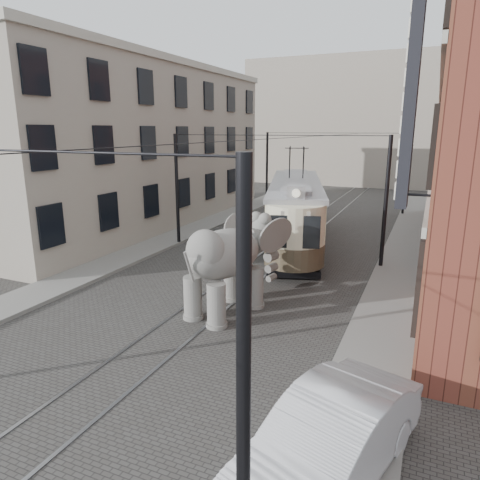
% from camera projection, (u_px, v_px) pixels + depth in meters
% --- Properties ---
extents(ground, '(120.00, 120.00, 0.00)m').
position_uv_depth(ground, '(222.00, 295.00, 16.85)').
color(ground, '#3D3B39').
extents(tram_rails, '(1.54, 80.00, 0.02)m').
position_uv_depth(tram_rails, '(222.00, 295.00, 16.85)').
color(tram_rails, slate).
rests_on(tram_rails, ground).
extents(sidewalk_right, '(2.00, 60.00, 0.15)m').
position_uv_depth(sidewalk_right, '(384.00, 320.00, 14.49)').
color(sidewalk_right, slate).
rests_on(sidewalk_right, ground).
extents(sidewalk_left, '(2.00, 60.00, 0.15)m').
position_uv_depth(sidewalk_left, '(90.00, 272.00, 19.37)').
color(sidewalk_left, slate).
rests_on(sidewalk_left, ground).
extents(stucco_building, '(7.00, 24.00, 10.00)m').
position_uv_depth(stucco_building, '(138.00, 148.00, 28.78)').
color(stucco_building, gray).
rests_on(stucco_building, ground).
extents(distant_block, '(28.00, 10.00, 14.00)m').
position_uv_depth(distant_block, '(373.00, 122.00, 50.62)').
color(distant_block, gray).
rests_on(distant_block, ground).
extents(catenary, '(11.00, 30.20, 6.00)m').
position_uv_depth(catenary, '(264.00, 200.00, 20.63)').
color(catenary, black).
rests_on(catenary, ground).
extents(tram, '(6.45, 13.55, 5.29)m').
position_uv_depth(tram, '(295.00, 196.00, 24.21)').
color(tram, beige).
rests_on(tram, ground).
extents(elephant, '(4.21, 5.95, 3.29)m').
position_uv_depth(elephant, '(225.00, 267.00, 14.91)').
color(elephant, slate).
rests_on(elephant, ground).
extents(parked_car, '(3.02, 5.18, 1.61)m').
position_uv_depth(parked_car, '(328.00, 442.00, 7.80)').
color(parked_car, '#B9B9BE').
rests_on(parked_car, ground).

